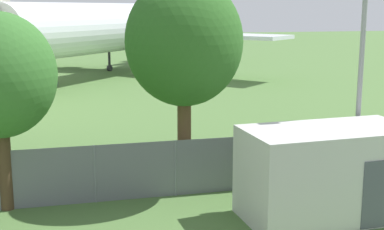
{
  "coord_description": "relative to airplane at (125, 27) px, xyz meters",
  "views": [
    {
      "loc": [
        -3.46,
        -5.17,
        5.95
      ],
      "look_at": [
        1.29,
        13.88,
        2.0
      ],
      "focal_mm": 50.0,
      "sensor_mm": 36.0,
      "label": 1
    }
  ],
  "objects": [
    {
      "name": "perimeter_fence",
      "position": [
        -2.45,
        -32.88,
        -3.29
      ],
      "size": [
        56.07,
        0.07,
        1.83
      ],
      "color": "slate",
      "rests_on": "ground"
    },
    {
      "name": "airplane",
      "position": [
        0.0,
        0.0,
        0.0
      ],
      "size": [
        27.76,
        31.37,
        12.61
      ],
      "rotation": [
        0.0,
        0.0,
        -2.28
      ],
      "color": "white",
      "rests_on": "ground"
    },
    {
      "name": "portable_cabin",
      "position": [
        1.43,
        -35.65,
        -2.89
      ],
      "size": [
        5.03,
        2.72,
        2.62
      ],
      "rotation": [
        0.0,
        0.0,
        0.06
      ],
      "color": "silver",
      "rests_on": "ground"
    },
    {
      "name": "tree_left_of_cabin",
      "position": [
        -2.0,
        -32.21,
        0.65
      ],
      "size": [
        3.78,
        3.78,
        6.97
      ],
      "color": "brown",
      "rests_on": "ground"
    },
    {
      "name": "light_mast",
      "position": [
        3.27,
        -34.02,
        0.52
      ],
      "size": [
        0.44,
        0.44,
        7.72
      ],
      "color": "#99999E",
      "rests_on": "ground"
    }
  ]
}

